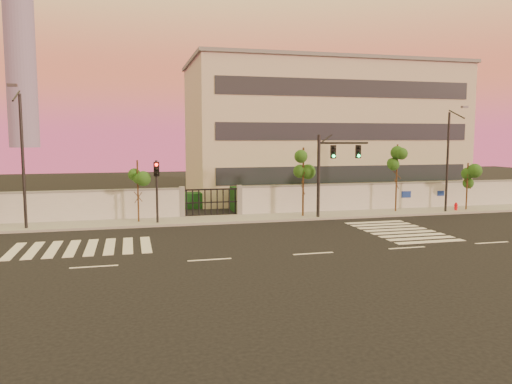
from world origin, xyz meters
TOP-DOWN VIEW (x-y plane):
  - ground at (0.00, 0.00)m, footprint 120.00×120.00m
  - sidewalk at (0.00, 10.50)m, footprint 60.00×3.00m
  - perimeter_wall at (0.10, 12.00)m, footprint 60.00×0.36m
  - hedge_row at (1.17, 14.74)m, footprint 41.00×4.25m
  - institutional_building at (9.00, 21.99)m, footprint 24.40×12.40m
  - distant_skyscraper at (-65.00, 280.00)m, footprint 16.00×16.00m
  - road_markings at (-1.58, 3.76)m, footprint 57.00×7.62m
  - street_tree_c at (-7.92, 10.56)m, footprint 1.34×1.06m
  - street_tree_d at (3.12, 10.23)m, footprint 1.53×1.22m
  - street_tree_e at (10.45, 10.62)m, footprint 1.44×1.15m
  - street_tree_f at (16.03, 10.10)m, footprint 1.47×1.17m
  - traffic_signal_main at (4.67, 9.52)m, footprint 3.61×0.51m
  - traffic_signal_secondary at (-6.78, 9.86)m, footprint 0.32×0.32m
  - streetlight_west at (-14.49, 9.65)m, footprint 0.50×2.03m
  - streetlight_east at (13.93, 9.48)m, footprint 0.46×1.85m
  - fire_hydrant at (15.02, 9.93)m, footprint 0.28×0.27m

SIDE VIEW (x-z plane):
  - ground at x=0.00m, z-range 0.00..0.00m
  - road_markings at x=-1.58m, z-range 0.00..0.02m
  - sidewalk at x=0.00m, z-range 0.00..0.15m
  - fire_hydrant at x=15.02m, z-range 0.00..0.73m
  - hedge_row at x=1.17m, z-range -0.08..1.72m
  - perimeter_wall at x=0.10m, z-range -0.03..2.17m
  - traffic_signal_secondary at x=-6.78m, z-range 0.55..4.65m
  - street_tree_f at x=16.03m, z-range 0.86..4.49m
  - street_tree_c at x=-7.92m, z-range 0.97..5.06m
  - street_tree_d at x=3.12m, z-range 1.14..5.99m
  - traffic_signal_main at x=4.67m, z-range 0.75..6.46m
  - street_tree_e at x=10.45m, z-range 1.18..6.21m
  - streetlight_east at x=13.93m, z-range 0.31..7.98m
  - streetlight_west at x=-14.49m, z-range 0.34..8.77m
  - institutional_building at x=9.00m, z-range 0.03..12.28m
  - distant_skyscraper at x=-65.00m, z-range 2.98..120.98m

